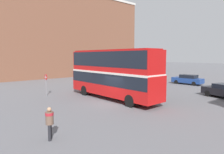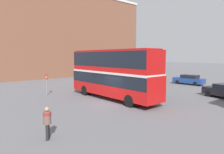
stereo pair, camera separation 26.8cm
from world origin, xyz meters
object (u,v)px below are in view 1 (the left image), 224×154
at_px(double_decker_bus, 112,71).
at_px(parked_car_kerb_far, 147,75).
at_px(parked_car_kerb_near, 188,79).
at_px(pedestrian_foreground, 50,120).
at_px(no_entry_sign, 46,81).

xyz_separation_m(double_decker_bus, parked_car_kerb_far, (-8.71, 16.08, -2.08)).
bearing_deg(parked_car_kerb_near, pedestrian_foreground, 100.86).
height_order(pedestrian_foreground, parked_car_kerb_near, pedestrian_foreground).
distance_m(parked_car_kerb_far, no_entry_sign, 20.88).
height_order(double_decker_bus, pedestrian_foreground, double_decker_bus).
distance_m(double_decker_bus, pedestrian_foreground, 10.95).
distance_m(pedestrian_foreground, parked_car_kerb_near, 25.96).
xyz_separation_m(pedestrian_foreground, parked_car_kerb_near, (-6.16, 25.22, -0.30)).
height_order(parked_car_kerb_far, no_entry_sign, no_entry_sign).
height_order(double_decker_bus, parked_car_kerb_far, double_decker_bus).
bearing_deg(double_decker_bus, parked_car_kerb_near, 90.93).
height_order(pedestrian_foreground, no_entry_sign, no_entry_sign).
xyz_separation_m(double_decker_bus, no_entry_sign, (-5.89, -4.60, -1.23)).
relative_size(double_decker_bus, parked_car_kerb_far, 2.58).
xyz_separation_m(parked_car_kerb_near, no_entry_sign, (-5.45, -20.65, 0.88)).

